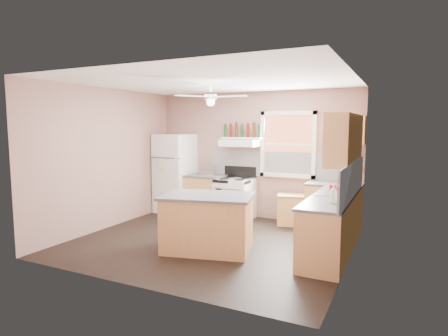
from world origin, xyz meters
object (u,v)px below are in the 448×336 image
at_px(refrigerator, 175,173).
at_px(island, 207,224).
at_px(stove, 235,199).
at_px(toaster, 208,171).
at_px(cart, 293,210).

xyz_separation_m(refrigerator, island, (1.96, -2.07, -0.47)).
bearing_deg(stove, toaster, 179.63).
bearing_deg(refrigerator, stove, 4.96).
distance_m(refrigerator, island, 2.89).
height_order(toaster, island, toaster).
bearing_deg(refrigerator, toaster, 7.70).
bearing_deg(toaster, refrigerator, 172.33).
bearing_deg(stove, cart, 3.66).
relative_size(stove, island, 0.64).
relative_size(refrigerator, stove, 2.08).
xyz_separation_m(refrigerator, toaster, (0.83, 0.05, 0.09)).
bearing_deg(cart, toaster, 163.57).
distance_m(refrigerator, cart, 2.82).
bearing_deg(toaster, island, -73.01).
bearing_deg(island, stove, 88.68).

